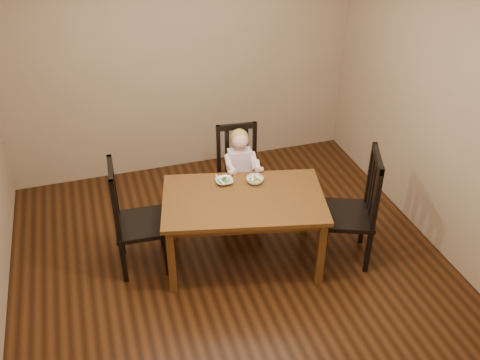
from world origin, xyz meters
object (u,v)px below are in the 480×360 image
object	(u,v)px
chair_right	(354,210)
bowl_veg	(255,180)
chair_child	(239,175)
dining_table	(244,205)
toddler	(240,166)
bowl_peas	(224,181)
chair_left	(134,220)

from	to	relation	value
chair_right	bowl_veg	bearing A→B (deg)	82.78
chair_child	chair_right	xyz separation A→B (m)	(0.80, -0.96, 0.06)
dining_table	chair_right	distance (m)	1.01
toddler	bowl_peas	distance (m)	0.49
toddler	bowl_veg	bearing A→B (deg)	95.55
chair_left	chair_child	bearing A→B (deg)	116.62
chair_left	toddler	distance (m)	1.22
bowl_peas	toddler	bearing A→B (deg)	54.99
chair_child	chair_right	size ratio (longest dim) A/B	0.89
toddler	bowl_peas	bearing A→B (deg)	60.68
chair_left	bowl_veg	size ratio (longest dim) A/B	6.77
toddler	chair_right	bearing A→B (deg)	137.12
chair_right	toddler	world-z (taller)	chair_right
chair_child	toddler	world-z (taller)	chair_child
chair_child	chair_right	world-z (taller)	chair_right
chair_child	toddler	distance (m)	0.15
dining_table	bowl_veg	distance (m)	0.29
chair_right	toddler	distance (m)	1.22
chair_child	bowl_peas	bearing A→B (deg)	63.42
chair_left	chair_right	bearing A→B (deg)	79.72
toddler	bowl_peas	world-z (taller)	toddler
toddler	chair_left	bearing A→B (deg)	26.70
chair_child	bowl_peas	distance (m)	0.58
chair_child	toddler	size ratio (longest dim) A/B	1.89
dining_table	chair_child	xyz separation A→B (m)	(0.18, 0.72, -0.15)
chair_right	bowl_veg	size ratio (longest dim) A/B	7.01
chair_left	bowl_veg	distance (m)	1.16
chair_child	chair_left	xyz separation A→B (m)	(-1.14, -0.49, 0.04)
chair_right	bowl_veg	distance (m)	0.94
chair_child	chair_right	bearing A→B (deg)	135.41
dining_table	chair_left	world-z (taller)	chair_left
toddler	bowl_veg	size ratio (longest dim) A/B	3.31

